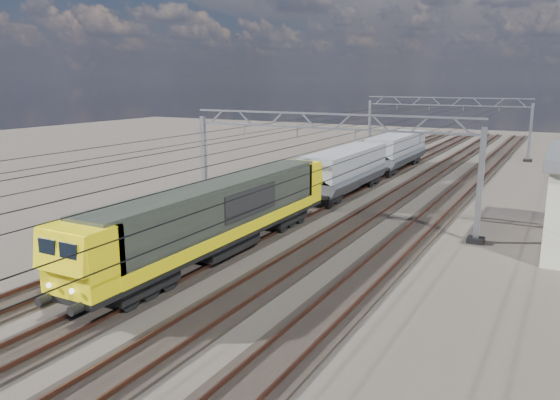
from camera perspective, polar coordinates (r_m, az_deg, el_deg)
The scene contains 11 objects.
ground at distance 32.35m, azimuth 1.73°, elevation -3.96°, with size 160.00×160.00×0.00m, color black.
track_outer_west at distance 35.32m, azimuth -7.02°, elevation -2.51°, with size 2.60×140.00×0.30m.
track_loco at distance 33.24m, azimuth -1.36°, elevation -3.38°, with size 2.60×140.00×0.30m.
track_inner_east at distance 31.53m, azimuth 4.99°, elevation -4.31°, with size 2.60×140.00×0.30m.
track_outer_east at distance 30.25m, azimuth 11.99°, elevation -5.26°, with size 2.60×140.00×0.30m.
catenary_gantry_mid at distance 35.05m, azimuth 4.70°, elevation 3.83°, with size 19.90×0.90×7.11m.
catenary_gantry_far at distance 69.37m, azimuth 16.85°, elevation 7.60°, with size 19.90×0.90×7.11m.
overhead_wires at distance 38.51m, azimuth 7.17°, elevation 7.31°, with size 12.03×140.00×0.53m.
locomotive at distance 28.59m, azimuth -6.32°, elevation -1.41°, with size 2.76×21.10×3.62m.
hopper_wagon_lead at distance 44.03m, azimuth 6.85°, elevation 3.34°, with size 3.38×13.00×3.25m.
hopper_wagon_mid at distance 57.36m, azimuth 12.10°, elevation 5.26°, with size 3.38×13.00×3.25m.
Camera 1 is at (13.85, -27.77, 9.13)m, focal length 35.00 mm.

